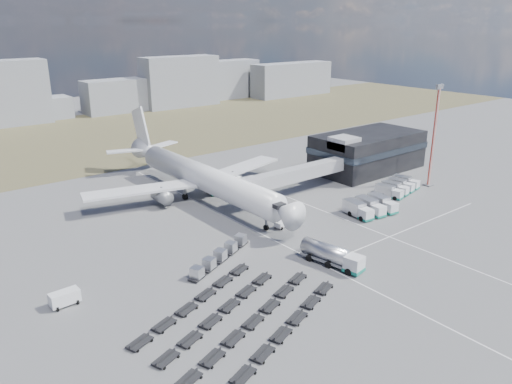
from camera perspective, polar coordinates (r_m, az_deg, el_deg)
ground at (r=90.90m, az=4.81°, el=-6.08°), size 420.00×420.00×0.00m
grass_strip at (r=182.87m, az=-19.58°, el=5.76°), size 420.00×90.00×0.01m
lane_markings at (r=99.19m, az=7.75°, el=-3.98°), size 47.12×110.00×0.01m
terminal at (r=138.00m, az=12.60°, el=4.62°), size 30.40×16.40×11.00m
jet_bridge at (r=113.19m, az=3.69°, el=1.80°), size 30.30×3.80×7.05m
airliner at (r=113.06m, az=-6.40°, el=1.83°), size 51.59×64.53×17.62m
skyline at (r=216.53m, az=-24.12°, el=9.73°), size 321.71×26.08×24.48m
fuel_tanker at (r=83.82m, az=8.67°, el=-7.16°), size 4.79×11.37×3.57m
pushback_tug at (r=97.95m, az=2.95°, el=-3.70°), size 3.15×2.13×1.35m
utility_van at (r=77.23m, az=-21.02°, el=-11.29°), size 4.17×2.00×2.21m
catering_truck at (r=117.83m, az=-4.83°, el=0.67°), size 4.79×7.06×3.00m
service_trucks_near at (r=107.22m, az=12.93°, el=-1.62°), size 10.21×8.17×2.88m
service_trucks_far at (r=122.19m, az=15.89°, el=0.59°), size 12.46×8.48×2.54m
uld_row at (r=84.64m, az=-4.10°, el=-7.22°), size 16.09×8.45×1.85m
baggage_dollies at (r=69.33m, az=-2.19°, el=-14.27°), size 33.14×25.14×0.82m
floodlight_mast at (r=126.79m, az=19.65°, el=6.01°), size 2.29×1.90×24.61m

